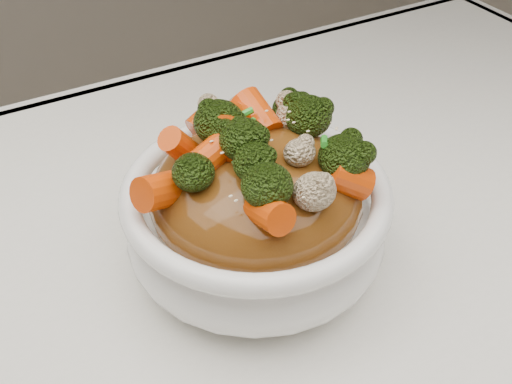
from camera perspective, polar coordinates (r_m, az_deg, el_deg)
tablecloth at (r=0.48m, az=-0.55°, el=-13.73°), size 1.20×0.80×0.04m
bowl at (r=0.48m, az=0.00°, el=-2.87°), size 0.22×0.22×0.08m
sauce_base at (r=0.46m, az=0.00°, el=-0.28°), size 0.18×0.18×0.09m
carrots at (r=0.42m, az=0.00°, el=5.91°), size 0.18×0.18×0.05m
broccoli at (r=0.43m, az=0.00°, el=5.80°), size 0.18×0.18×0.04m
cauliflower at (r=0.43m, az=0.00°, el=5.59°), size 0.18×0.18×0.03m
scallions at (r=0.42m, az=0.00°, el=6.02°), size 0.13×0.13×0.02m
sesame_seeds at (r=0.42m, az=0.00°, el=6.02°), size 0.16×0.16×0.01m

